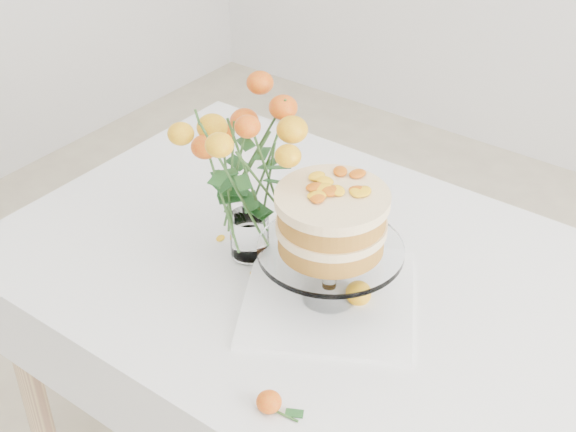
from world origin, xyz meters
name	(u,v)px	position (x,y,z in m)	size (l,w,h in m)	color
table	(330,302)	(0.00, 0.00, 0.67)	(1.43, 0.93, 0.76)	tan
napkin	(329,298)	(0.05, -0.08, 0.76)	(0.33, 0.33, 0.01)	white
cake_stand	(331,227)	(0.05, -0.08, 0.94)	(0.28, 0.28, 0.25)	white
rose_vase	(247,158)	(-0.17, -0.06, 1.00)	(0.32, 0.32, 0.41)	white
loose_rose_near	(358,295)	(0.10, -0.05, 0.78)	(0.09, 0.05, 0.04)	yellow
loose_rose_far	(269,402)	(0.13, -0.37, 0.77)	(0.08, 0.04, 0.04)	red
stray_petal_a	(256,274)	(-0.12, -0.10, 0.76)	(0.03, 0.02, 0.00)	#FAB50F
stray_petal_b	(283,303)	(-0.02, -0.14, 0.76)	(0.03, 0.02, 0.00)	#FAB50F
stray_petal_c	(287,322)	(0.02, -0.18, 0.76)	(0.03, 0.02, 0.00)	#FAB50F
stray_petal_d	(220,238)	(-0.26, -0.05, 0.76)	(0.03, 0.02, 0.00)	#FAB50F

